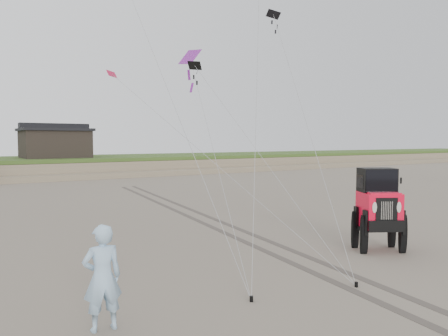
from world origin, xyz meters
The scene contains 9 objects.
ground centered at (0.00, 0.00, 0.00)m, with size 160.00×160.00×0.00m, color #6B6054.
dune_ridge centered at (0.00, 37.50, 0.82)m, with size 160.00×14.25×1.73m.
cabin centered at (2.00, 37.00, 3.24)m, with size 6.40×5.40×3.35m.
jeep centered at (3.82, 0.69, 1.02)m, with size 2.37×5.50×2.05m, color #F80A2B, non-canonical shape.
man centered at (-5.13, -0.25, 0.97)m, with size 0.71×0.46×1.93m, color #86BAD0.
kite_flock centered at (2.03, 9.11, 8.28)m, with size 6.28×7.72×6.49m.
stake_main centered at (-2.06, -0.61, 0.06)m, with size 0.08×0.08×0.12m, color black.
stake_aux centered at (0.55, -1.21, 0.06)m, with size 0.08×0.08×0.12m, color black.
tire_tracks centered at (2.00, 8.00, 0.00)m, with size 5.22×29.74×0.01m.
Camera 1 is at (-7.50, -7.89, 3.43)m, focal length 35.00 mm.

